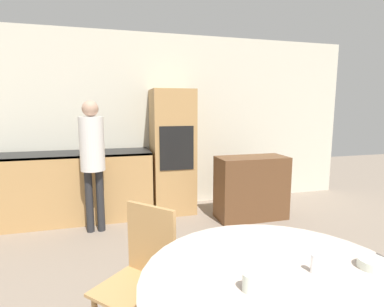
{
  "coord_description": "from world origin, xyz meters",
  "views": [
    {
      "loc": [
        -0.69,
        0.31,
        1.52
      ],
      "look_at": [
        0.0,
        2.8,
        1.13
      ],
      "focal_mm": 28.0,
      "sensor_mm": 36.0,
      "label": 1
    }
  ],
  "objects_px": {
    "sideboard": "(251,188)",
    "bowl_near": "(372,264)",
    "cup": "(250,282)",
    "person_standing": "(92,151)",
    "chair_far_left": "(142,270)",
    "oven_unit": "(172,152)"
  },
  "relations": [
    {
      "from": "person_standing",
      "to": "bowl_near",
      "type": "bearing_deg",
      "value": -63.0
    },
    {
      "from": "oven_unit",
      "to": "bowl_near",
      "type": "height_order",
      "value": "oven_unit"
    },
    {
      "from": "person_standing",
      "to": "cup",
      "type": "height_order",
      "value": "person_standing"
    },
    {
      "from": "cup",
      "to": "bowl_near",
      "type": "height_order",
      "value": "cup"
    },
    {
      "from": "chair_far_left",
      "to": "bowl_near",
      "type": "bearing_deg",
      "value": 10.66
    },
    {
      "from": "chair_far_left",
      "to": "cup",
      "type": "height_order",
      "value": "chair_far_left"
    },
    {
      "from": "sideboard",
      "to": "bowl_near",
      "type": "relative_size",
      "value": 7.23
    },
    {
      "from": "sideboard",
      "to": "bowl_near",
      "type": "distance_m",
      "value": 2.71
    },
    {
      "from": "oven_unit",
      "to": "cup",
      "type": "bearing_deg",
      "value": -96.16
    },
    {
      "from": "oven_unit",
      "to": "person_standing",
      "type": "height_order",
      "value": "oven_unit"
    },
    {
      "from": "oven_unit",
      "to": "chair_far_left",
      "type": "height_order",
      "value": "oven_unit"
    },
    {
      "from": "chair_far_left",
      "to": "person_standing",
      "type": "relative_size",
      "value": 0.56
    },
    {
      "from": "sideboard",
      "to": "person_standing",
      "type": "bearing_deg",
      "value": 177.36
    },
    {
      "from": "sideboard",
      "to": "cup",
      "type": "distance_m",
      "value": 2.95
    },
    {
      "from": "chair_far_left",
      "to": "sideboard",
      "type": "bearing_deg",
      "value": 94.86
    },
    {
      "from": "chair_far_left",
      "to": "cup",
      "type": "distance_m",
      "value": 0.89
    },
    {
      "from": "sideboard",
      "to": "cup",
      "type": "relative_size",
      "value": 12.49
    },
    {
      "from": "cup",
      "to": "bowl_near",
      "type": "bearing_deg",
      "value": 0.79
    },
    {
      "from": "person_standing",
      "to": "cup",
      "type": "xyz_separation_m",
      "value": [
        0.73,
        -2.7,
        -0.19
      ]
    },
    {
      "from": "cup",
      "to": "bowl_near",
      "type": "distance_m",
      "value": 0.64
    },
    {
      "from": "chair_far_left",
      "to": "bowl_near",
      "type": "relative_size",
      "value": 6.84
    },
    {
      "from": "oven_unit",
      "to": "chair_far_left",
      "type": "xyz_separation_m",
      "value": [
        -0.71,
        -2.44,
        -0.38
      ]
    }
  ]
}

